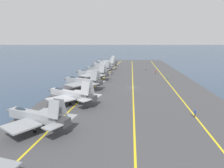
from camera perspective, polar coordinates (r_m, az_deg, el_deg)
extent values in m
plane|color=#2D425B|center=(70.90, 5.98, -1.30)|extent=(2000.00, 2000.00, 0.00)
cube|color=#424244|center=(70.86, 5.98, -1.14)|extent=(217.76, 50.04, 0.40)
cube|color=yellow|center=(72.30, 16.95, -1.18)|extent=(195.95, 4.13, 0.01)
cube|color=yellow|center=(70.81, 5.98, -0.98)|extent=(195.98, 0.36, 0.01)
cube|color=yellow|center=(71.97, -5.04, -0.75)|extent=(195.78, 9.68, 0.01)
cube|color=gray|center=(39.33, -21.38, -8.51)|extent=(5.18, 11.01, 1.61)
cone|color=#5B5E60|center=(44.04, -27.28, -6.86)|extent=(2.13, 2.49, 1.53)
cube|color=#38383A|center=(35.09, -13.72, -10.50)|extent=(2.34, 2.31, 1.37)
ellipsoid|color=#232D38|center=(41.50, -24.73, -6.61)|extent=(1.73, 2.84, 0.88)
cube|color=gray|center=(37.23, -24.58, -10.82)|extent=(6.78, 6.74, 0.28)
cube|color=gray|center=(41.43, -17.69, -7.97)|extent=(5.38, 5.24, 0.28)
cube|color=gray|center=(34.41, -16.37, -6.95)|extent=(1.58, 2.29, 3.03)
cube|color=gray|center=(35.62, -14.59, -6.19)|extent=(1.58, 2.29, 3.03)
cube|color=gray|center=(33.83, -16.68, -11.55)|extent=(3.47, 3.20, 0.20)
cube|color=gray|center=(36.96, -12.14, -9.25)|extent=(3.10, 2.53, 0.20)
cylinder|color=#B2B2B7|center=(42.86, -25.10, -9.59)|extent=(0.16, 0.16, 1.82)
cylinder|color=black|center=(43.07, -25.03, -10.35)|extent=(0.41, 0.64, 0.60)
cylinder|color=#B2B2B7|center=(38.47, -21.21, -11.71)|extent=(0.16, 0.16, 1.82)
cylinder|color=black|center=(38.71, -21.14, -12.54)|extent=(0.41, 0.64, 0.60)
cylinder|color=#B2B2B7|center=(39.91, -18.87, -10.66)|extent=(0.16, 0.16, 1.82)
cylinder|color=black|center=(40.15, -18.81, -11.47)|extent=(0.41, 0.64, 0.60)
cube|color=#A8AAAF|center=(53.17, -12.10, -2.75)|extent=(7.01, 11.85, 1.55)
cone|color=#5B5E60|center=(58.36, -17.22, -1.72)|extent=(2.38, 2.77, 1.47)
cube|color=#38383A|center=(48.42, -5.76, -4.00)|extent=(2.50, 2.61, 1.32)
ellipsoid|color=#232D38|center=(55.66, -14.94, -1.46)|extent=(2.13, 3.10, 0.85)
cube|color=#A8AAAF|center=(50.65, -14.50, -4.21)|extent=(7.69, 7.68, 0.28)
cube|color=#A8AAAF|center=(55.50, -9.23, -2.55)|extent=(6.55, 6.48, 0.28)
cube|color=#A8AAAF|center=(48.02, -7.69, -1.17)|extent=(1.96, 2.56, 3.30)
cube|color=#A8AAAF|center=(49.25, -6.48, -0.80)|extent=(1.96, 2.56, 3.30)
cube|color=#A8AAAF|center=(47.12, -7.87, -4.51)|extent=(3.66, 3.57, 0.20)
cube|color=#A8AAAF|center=(50.38, -4.70, -3.35)|extent=(3.36, 3.07, 0.20)
cylinder|color=#B2B2B7|center=(56.85, -15.39, -3.69)|extent=(0.16, 0.16, 1.77)
cylinder|color=black|center=(57.01, -15.36, -4.26)|extent=(0.47, 0.63, 0.60)
cylinder|color=#B2B2B7|center=(52.02, -11.84, -4.97)|extent=(0.16, 0.16, 1.77)
cylinder|color=black|center=(52.19, -11.82, -5.59)|extent=(0.47, 0.63, 0.60)
cylinder|color=#B2B2B7|center=(53.52, -10.24, -4.42)|extent=(0.16, 0.16, 1.77)
cylinder|color=black|center=(53.69, -10.21, -5.02)|extent=(0.47, 0.63, 0.60)
cube|color=gray|center=(68.80, -8.81, 0.87)|extent=(6.36, 11.73, 1.72)
cone|color=#5B5E60|center=(73.22, -13.16, 1.37)|extent=(2.40, 2.74, 1.63)
cube|color=#38383A|center=(64.74, -3.78, 0.29)|extent=(2.59, 2.58, 1.46)
ellipsoid|color=#232D38|center=(70.91, -11.18, 1.79)|extent=(2.03, 3.06, 0.95)
cube|color=gray|center=(65.93, -10.40, -0.16)|extent=(7.46, 7.42, 0.28)
cube|color=gray|center=(71.46, -6.80, 0.89)|extent=(6.19, 6.02, 0.28)
cube|color=gray|center=(64.27, -5.22, 2.32)|extent=(1.75, 2.46, 2.95)
cube|color=gray|center=(65.75, -4.34, 2.55)|extent=(1.75, 2.46, 2.95)
cube|color=gray|center=(63.16, -5.26, -0.03)|extent=(3.59, 3.44, 0.20)
cube|color=gray|center=(66.87, -3.09, 0.68)|extent=(3.25, 2.86, 0.20)
cylinder|color=#B2B2B7|center=(71.93, -11.60, -0.20)|extent=(0.16, 0.16, 1.86)
cylinder|color=black|center=(72.06, -11.58, -0.69)|extent=(0.44, 0.64, 0.60)
cylinder|color=#B2B2B7|center=(67.50, -8.56, -0.89)|extent=(0.16, 0.16, 1.86)
cylinder|color=black|center=(67.65, -8.55, -1.41)|extent=(0.44, 0.64, 0.60)
cylinder|color=#B2B2B7|center=(69.38, -7.36, -0.50)|extent=(0.16, 0.16, 1.86)
cylinder|color=black|center=(69.52, -7.35, -1.01)|extent=(0.44, 0.64, 0.60)
cube|color=#93999E|center=(85.54, -6.08, 3.10)|extent=(6.82, 12.17, 1.70)
cone|color=#5B5E60|center=(90.02, -9.85, 3.43)|extent=(2.46, 2.84, 1.61)
cube|color=#38383A|center=(81.38, -1.80, 2.70)|extent=(2.63, 2.67, 1.44)
ellipsoid|color=#232D38|center=(87.72, -8.12, 3.80)|extent=(2.13, 3.18, 0.93)
cube|color=#93999E|center=(82.78, -7.17, 2.39)|extent=(7.22, 7.31, 0.28)
cube|color=#93999E|center=(88.02, -4.58, 3.02)|extent=(5.81, 6.27, 0.28)
cube|color=#93999E|center=(81.02, -2.97, 4.30)|extent=(1.81, 2.54, 2.88)
cube|color=#93999E|center=(82.51, -2.29, 4.45)|extent=(1.81, 2.54, 2.88)
cube|color=#93999E|center=(79.78, -2.97, 2.51)|extent=(3.66, 3.56, 0.20)
cube|color=#93999E|center=(83.54, -1.28, 2.95)|extent=(3.31, 3.02, 0.20)
cylinder|color=#B2B2B7|center=(88.64, -8.50, 2.19)|extent=(0.16, 0.16, 1.84)
cylinder|color=black|center=(88.75, -8.49, 1.80)|extent=(0.45, 0.64, 0.60)
cylinder|color=#B2B2B7|center=(84.14, -5.82, 1.74)|extent=(0.16, 0.16, 1.84)
cylinder|color=black|center=(84.26, -5.81, 1.32)|extent=(0.45, 0.64, 0.60)
cylinder|color=#B2B2B7|center=(86.05, -4.89, 1.98)|extent=(0.16, 0.16, 1.84)
cylinder|color=black|center=(86.16, -4.89, 1.58)|extent=(0.45, 0.64, 0.60)
cube|color=gray|center=(101.68, -4.02, 4.45)|extent=(6.01, 11.45, 1.66)
cone|color=#5B5E60|center=(105.41, -7.17, 4.65)|extent=(2.31, 2.65, 1.58)
cube|color=#38383A|center=(98.21, -0.56, 4.21)|extent=(2.49, 2.49, 1.41)
ellipsoid|color=#232D38|center=(103.50, -5.71, 4.99)|extent=(1.93, 2.98, 0.92)
cube|color=gray|center=(98.54, -4.92, 3.87)|extent=(7.45, 7.35, 0.28)
cube|color=gray|center=(104.60, -2.79, 4.38)|extent=(6.21, 5.82, 0.28)
cube|color=gray|center=(97.78, -1.46, 5.50)|extent=(1.66, 2.38, 2.79)
cube|color=gray|center=(99.30, -0.97, 5.60)|extent=(1.66, 2.38, 2.79)
cube|color=gray|center=(96.51, -1.44, 4.07)|extent=(3.55, 3.37, 0.20)
cube|color=gray|center=(100.39, -0.19, 4.38)|extent=(3.21, 2.77, 0.20)
cylinder|color=#B2B2B7|center=(104.26, -6.04, 3.67)|extent=(0.16, 0.16, 1.67)
cylinder|color=black|center=(104.34, -6.04, 3.38)|extent=(0.43, 0.64, 0.60)
cylinder|color=#B2B2B7|center=(100.32, -3.78, 3.39)|extent=(0.16, 0.16, 1.67)
cylinder|color=black|center=(100.40, -3.78, 3.09)|extent=(0.43, 0.64, 0.60)
cylinder|color=#B2B2B7|center=(102.29, -3.10, 3.56)|extent=(0.16, 0.16, 1.67)
cylinder|color=black|center=(102.37, -3.09, 3.27)|extent=(0.43, 0.64, 0.60)
cube|color=#93999E|center=(117.74, -2.44, 5.63)|extent=(5.67, 11.84, 1.75)
cone|color=#5B5E60|center=(121.09, -5.37, 5.76)|extent=(2.33, 2.69, 1.66)
cube|color=#38383A|center=(114.65, 0.72, 5.46)|extent=(2.55, 2.50, 1.49)
ellipsoid|color=#232D38|center=(119.36, -4.00, 6.10)|extent=(1.89, 3.06, 0.96)
cube|color=#93999E|center=(114.79, -3.00, 5.17)|extent=(6.76, 6.89, 0.28)
cube|color=#93999E|center=(120.46, -1.56, 5.51)|extent=(5.16, 5.60, 0.28)
cube|color=#93999E|center=(114.12, -0.06, 6.58)|extent=(1.58, 2.42, 2.76)
cube|color=#93999E|center=(115.78, 0.33, 6.66)|extent=(1.58, 2.42, 2.76)
cube|color=#93999E|center=(112.79, 0.02, 5.36)|extent=(3.55, 3.35, 0.20)
cube|color=#93999E|center=(116.91, 0.97, 5.59)|extent=(3.14, 2.70, 0.20)
cylinder|color=#B2B2B7|center=(120.06, -4.32, 4.86)|extent=(0.16, 0.16, 1.88)
cylinder|color=black|center=(120.14, -4.32, 4.55)|extent=(0.41, 0.64, 0.60)
cylinder|color=#B2B2B7|center=(116.32, -2.18, 4.65)|extent=(0.16, 0.16, 1.88)
cylinder|color=black|center=(116.41, -2.18, 4.34)|extent=(0.41, 0.64, 0.60)
cylinder|color=#B2B2B7|center=(118.49, -1.64, 4.79)|extent=(0.16, 0.16, 1.88)
cylinder|color=black|center=(118.57, -1.64, 4.48)|extent=(0.41, 0.64, 0.60)
cube|color=#93999E|center=(135.03, -1.73, 6.39)|extent=(4.98, 11.19, 1.77)
cone|color=#5B5E60|center=(137.81, -4.20, 6.48)|extent=(2.23, 2.51, 1.68)
cube|color=#38383A|center=(132.45, 0.91, 6.29)|extent=(2.48, 2.33, 1.50)
ellipsoid|color=#232D38|center=(136.38, -3.04, 6.79)|extent=(1.73, 2.88, 0.97)
cube|color=#93999E|center=(131.66, -2.22, 5.99)|extent=(7.17, 6.96, 0.28)
cube|color=#93999E|center=(138.23, -0.96, 6.29)|extent=(5.72, 5.12, 0.28)
cube|color=#93999E|center=(131.82, 0.27, 7.34)|extent=(1.54, 2.30, 3.11)
cube|color=#93999E|center=(133.53, 0.57, 7.40)|extent=(1.54, 2.30, 3.11)
cube|color=#93999E|center=(130.51, 0.35, 6.20)|extent=(3.46, 3.16, 0.20)
cube|color=#93999E|center=(134.73, 1.09, 6.39)|extent=(3.04, 2.44, 0.20)
cylinder|color=#B2B2B7|center=(136.96, -3.31, 5.72)|extent=(0.16, 0.16, 1.73)
cylinder|color=black|center=(137.03, -3.31, 5.49)|extent=(0.39, 0.64, 0.60)
cylinder|color=#B2B2B7|center=(133.63, -1.50, 5.58)|extent=(0.16, 0.16, 1.73)
cylinder|color=black|center=(133.70, -1.50, 5.34)|extent=(0.39, 0.64, 0.60)
cylinder|color=#B2B2B7|center=(135.88, -1.07, 5.69)|extent=(0.16, 0.16, 1.73)
cylinder|color=black|center=(135.94, -1.07, 5.45)|extent=(0.39, 0.64, 0.60)
cylinder|color=#383328|center=(111.42, 9.67, 3.91)|extent=(0.24, 0.24, 0.90)
cube|color=brown|center=(111.32, 9.68, 4.29)|extent=(0.39, 0.28, 0.59)
sphere|color=beige|center=(111.26, 9.69, 4.51)|extent=(0.22, 0.22, 0.22)
sphere|color=brown|center=(111.26, 9.69, 4.54)|extent=(0.24, 0.24, 0.24)
cylinder|color=#4C473D|center=(86.69, 15.67, 1.31)|extent=(0.24, 0.24, 0.83)
cube|color=green|center=(86.57, 15.69, 1.76)|extent=(0.40, 0.28, 0.56)
sphere|color=tan|center=(86.50, 15.71, 2.03)|extent=(0.22, 0.22, 0.22)
sphere|color=green|center=(86.49, 15.71, 2.07)|extent=(0.24, 0.24, 0.24)
cylinder|color=#383328|center=(101.71, 12.36, 3.04)|extent=(0.24, 0.24, 0.93)
cube|color=red|center=(101.60, 12.38, 3.47)|extent=(0.46, 0.45, 0.60)
sphere|color=#9E7051|center=(101.54, 12.39, 3.71)|extent=(0.22, 0.22, 0.22)
sphere|color=red|center=(101.53, 12.39, 3.75)|extent=(0.24, 0.24, 0.24)
cylinder|color=#383328|center=(46.61, 22.61, -8.24)|extent=(0.24, 0.24, 0.91)
cube|color=#284CB2|center=(46.37, 22.69, -7.37)|extent=(0.45, 0.45, 0.58)
sphere|color=#9E7051|center=(46.24, 22.73, -6.88)|extent=(0.22, 0.22, 0.22)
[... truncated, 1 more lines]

